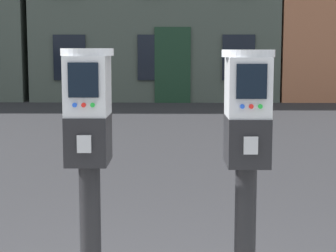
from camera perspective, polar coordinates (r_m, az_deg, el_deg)
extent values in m
cube|color=black|center=(2.43, -7.78, -1.28)|extent=(0.17, 0.24, 0.20)
cube|color=#A5A8AD|center=(2.31, -8.23, -1.76)|extent=(0.06, 0.01, 0.07)
cube|color=#B7BABF|center=(2.41, -7.88, 3.94)|extent=(0.17, 0.23, 0.24)
cube|color=black|center=(2.29, -8.32, 4.49)|extent=(0.12, 0.01, 0.14)
cylinder|color=blue|center=(2.30, -9.14, 2.05)|extent=(0.02, 0.01, 0.02)
cylinder|color=red|center=(2.29, -8.28, 2.05)|extent=(0.02, 0.01, 0.02)
cylinder|color=green|center=(2.29, -7.41, 2.05)|extent=(0.02, 0.01, 0.02)
cylinder|color=#B7BABF|center=(2.40, -7.94, 7.20)|extent=(0.22, 0.22, 0.03)
cube|color=black|center=(2.42, 7.73, -1.42)|extent=(0.17, 0.24, 0.20)
cube|color=#A5A8AD|center=(2.29, 8.12, -1.90)|extent=(0.06, 0.01, 0.07)
cube|color=#B7BABF|center=(2.39, 7.82, 3.81)|extent=(0.17, 0.23, 0.24)
cube|color=black|center=(2.28, 8.21, 4.35)|extent=(0.12, 0.01, 0.14)
cylinder|color=blue|center=(2.28, 7.30, 1.92)|extent=(0.02, 0.01, 0.02)
cylinder|color=red|center=(2.28, 8.17, 1.91)|extent=(0.02, 0.01, 0.02)
cylinder|color=green|center=(2.29, 9.04, 1.91)|extent=(0.02, 0.01, 0.02)
cylinder|color=#B7BABF|center=(2.39, 7.88, 7.08)|extent=(0.22, 0.22, 0.03)
cube|color=black|center=(16.50, -9.64, 6.64)|extent=(0.90, 0.06, 1.26)
cube|color=black|center=(16.23, -1.40, 6.74)|extent=(0.90, 0.06, 1.26)
cube|color=black|center=(16.30, 6.94, 6.69)|extent=(0.90, 0.06, 1.26)
cube|color=#193823|center=(16.22, 0.45, 5.99)|extent=(1.00, 0.07, 2.10)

